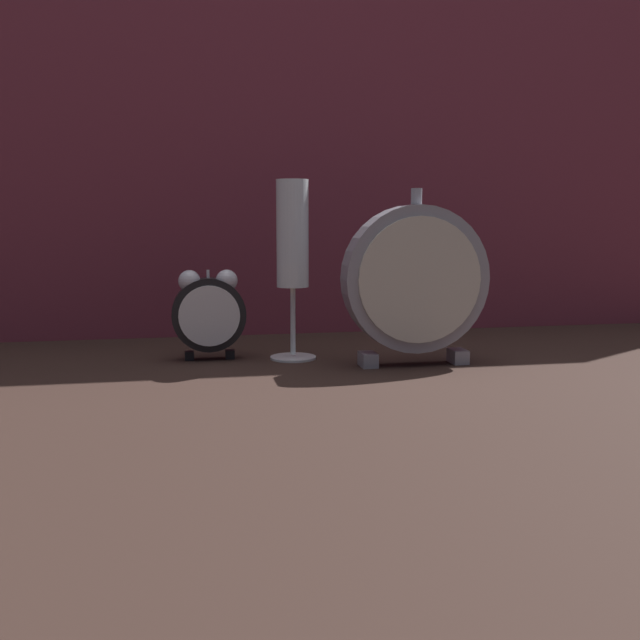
# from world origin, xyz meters

# --- Properties ---
(ground_plane) EXTENTS (4.00, 4.00, 0.00)m
(ground_plane) POSITION_xyz_m (0.00, 0.00, 0.00)
(ground_plane) COLOR black
(fabric_backdrop_drape) EXTENTS (1.75, 0.01, 0.78)m
(fabric_backdrop_drape) POSITION_xyz_m (0.00, 0.33, 0.39)
(fabric_backdrop_drape) COLOR brown
(fabric_backdrop_drape) RESTS_ON ground_plane
(alarm_clock_twin_bell) EXTENTS (0.10, 0.03, 0.12)m
(alarm_clock_twin_bell) POSITION_xyz_m (-0.14, 0.12, 0.07)
(alarm_clock_twin_bell) COLOR black
(alarm_clock_twin_bell) RESTS_ON ground_plane
(mantel_clock_silver) EXTENTS (0.19, 0.04, 0.22)m
(mantel_clock_silver) POSITION_xyz_m (0.11, 0.04, 0.11)
(mantel_clock_silver) COLOR gray
(mantel_clock_silver) RESTS_ON ground_plane
(champagne_flute) EXTENTS (0.06, 0.06, 0.24)m
(champagne_flute) POSITION_xyz_m (-0.03, 0.11, 0.15)
(champagne_flute) COLOR silver
(champagne_flute) RESTS_ON ground_plane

